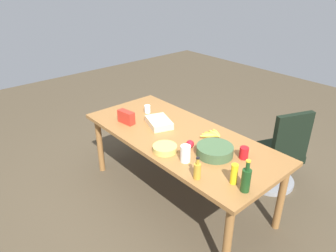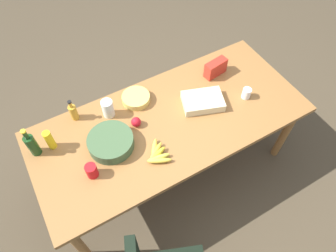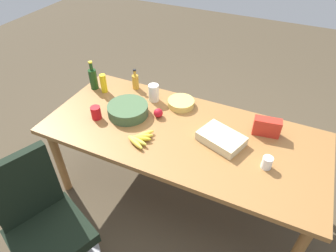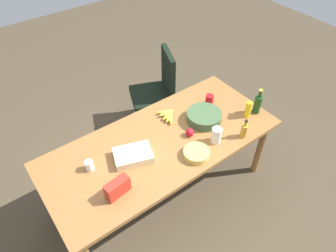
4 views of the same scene
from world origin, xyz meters
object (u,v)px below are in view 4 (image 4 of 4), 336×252
at_px(sheet_cake, 133,155).
at_px(red_solo_cup, 209,100).
at_px(chip_bowl, 196,153).
at_px(conference_table, 162,147).
at_px(salad_bowl, 204,117).
at_px(wine_bottle, 257,104).
at_px(paper_cup, 89,165).
at_px(dressing_bottle, 244,130).
at_px(chip_bag_red, 117,188).
at_px(banana_bunch, 168,115).
at_px(mayo_jar, 216,135).
at_px(mustard_bottle, 248,109).
at_px(apple_red, 190,132).
at_px(office_chair, 156,98).

height_order(sheet_cake, red_solo_cup, red_solo_cup).
bearing_deg(chip_bowl, conference_table, -65.73).
bearing_deg(red_solo_cup, salad_bowl, 36.53).
xyz_separation_m(sheet_cake, wine_bottle, (-1.29, 0.22, 0.07)).
bearing_deg(red_solo_cup, paper_cup, 1.60).
xyz_separation_m(paper_cup, dressing_bottle, (-1.29, 0.49, 0.03)).
height_order(paper_cup, chip_bag_red, chip_bag_red).
xyz_separation_m(banana_bunch, wine_bottle, (-0.74, 0.46, 0.08)).
height_order(red_solo_cup, wine_bottle, wine_bottle).
bearing_deg(chip_bag_red, salad_bowl, -168.02).
distance_m(conference_table, mayo_jar, 0.51).
height_order(salad_bowl, chip_bag_red, chip_bag_red).
bearing_deg(red_solo_cup, mustard_bottle, 115.37).
bearing_deg(sheet_cake, chip_bowl, 146.27).
xyz_separation_m(mayo_jar, banana_bunch, (0.15, -0.52, -0.05)).
bearing_deg(sheet_cake, wine_bottle, 170.40).
xyz_separation_m(red_solo_cup, chip_bowl, (0.56, 0.45, -0.03)).
bearing_deg(apple_red, office_chair, -108.27).
height_order(apple_red, chip_bowl, apple_red).
bearing_deg(wine_bottle, red_solo_cup, -52.12).
height_order(red_solo_cup, paper_cup, red_solo_cup).
height_order(dressing_bottle, wine_bottle, wine_bottle).
height_order(conference_table, apple_red, apple_red).
xyz_separation_m(mayo_jar, mustard_bottle, (-0.48, -0.07, 0.01)).
relative_size(sheet_cake, dressing_bottle, 1.62).
distance_m(mayo_jar, chip_bowl, 0.25).
distance_m(office_chair, chip_bowl, 1.42).
bearing_deg(conference_table, red_solo_cup, -168.83).
bearing_deg(chip_bowl, apple_red, -116.07).
height_order(office_chair, chip_bowl, office_chair).
relative_size(conference_table, chip_bag_red, 10.84).
xyz_separation_m(sheet_cake, paper_cup, (0.35, -0.11, 0.01)).
distance_m(conference_table, sheet_cake, 0.33).
distance_m(conference_table, paper_cup, 0.68).
height_order(paper_cup, dressing_bottle, dressing_bottle).
height_order(apple_red, chip_bag_red, chip_bag_red).
bearing_deg(mayo_jar, salad_bowl, -110.06).
height_order(mayo_jar, red_solo_cup, mayo_jar).
height_order(paper_cup, mustard_bottle, mustard_bottle).
xyz_separation_m(office_chair, sheet_cake, (0.90, 0.97, 0.43)).
xyz_separation_m(mayo_jar, chip_bowl, (0.25, 0.02, -0.05)).
bearing_deg(sheet_cake, mustard_bottle, 169.94).
xyz_separation_m(red_solo_cup, banana_bunch, (0.45, -0.09, -0.03)).
distance_m(office_chair, chip_bag_red, 1.75).
bearing_deg(chip_bowl, red_solo_cup, -140.95).
xyz_separation_m(salad_bowl, apple_red, (0.24, 0.08, -0.01)).
height_order(conference_table, banana_bunch, banana_bunch).
bearing_deg(salad_bowl, paper_cup, -5.73).
distance_m(office_chair, salad_bowl, 1.08).
bearing_deg(chip_bag_red, mayo_jar, 177.40).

